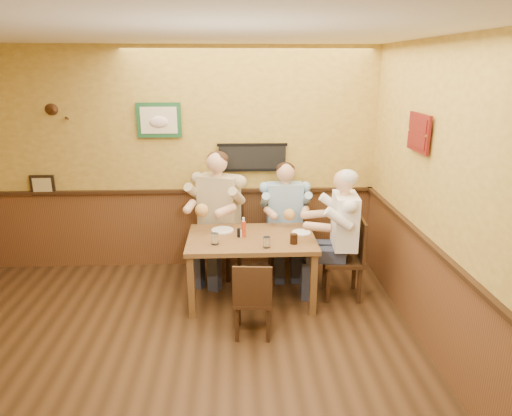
{
  "coord_description": "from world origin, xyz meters",
  "views": [
    {
      "loc": [
        0.72,
        -3.19,
        2.56
      ],
      "look_at": [
        0.94,
        1.45,
        1.1
      ],
      "focal_mm": 32.0,
      "sensor_mm": 36.0,
      "label": 1
    }
  ],
  "objects": [
    {
      "name": "room",
      "position": [
        0.14,
        0.17,
        1.69
      ],
      "size": [
        5.02,
        5.03,
        2.81
      ],
      "color": "black",
      "rests_on": "ground"
    },
    {
      "name": "hot_sauce_bottle",
      "position": [
        0.8,
        1.51,
        0.85
      ],
      "size": [
        0.07,
        0.07,
        0.2
      ],
      "primitive_type": "cylinder",
      "rotation": [
        0.0,
        0.0,
        0.42
      ],
      "color": "#BA3713",
      "rests_on": "dining_table"
    },
    {
      "name": "diner_tan_shirt",
      "position": [
        0.52,
        2.16,
        0.71
      ],
      "size": [
        0.85,
        0.85,
        1.42
      ],
      "primitive_type": null,
      "rotation": [
        0.0,
        0.0,
        -0.38
      ],
      "color": "#CBB78B",
      "rests_on": "ground"
    },
    {
      "name": "chair_right_end",
      "position": [
        1.92,
        1.52,
        0.47
      ],
      "size": [
        0.47,
        0.47,
        0.94
      ],
      "primitive_type": null,
      "rotation": [
        0.0,
        0.0,
        -1.65
      ],
      "color": "#372211",
      "rests_on": "ground"
    },
    {
      "name": "water_glass_left",
      "position": [
        0.5,
        1.31,
        0.81
      ],
      "size": [
        0.1,
        0.1,
        0.12
      ],
      "primitive_type": "cylinder",
      "rotation": [
        0.0,
        0.0,
        -0.35
      ],
      "color": "white",
      "rests_on": "dining_table"
    },
    {
      "name": "chair_back_left",
      "position": [
        0.52,
        2.16,
        0.5
      ],
      "size": [
        0.6,
        0.6,
        1.0
      ],
      "primitive_type": null,
      "rotation": [
        0.0,
        0.0,
        -0.38
      ],
      "color": "#372211",
      "rests_on": "ground"
    },
    {
      "name": "chair_near_side",
      "position": [
        0.88,
        0.78,
        0.4
      ],
      "size": [
        0.4,
        0.4,
        0.8
      ],
      "primitive_type": null,
      "rotation": [
        0.0,
        0.0,
        3.06
      ],
      "color": "#372211",
      "rests_on": "ground"
    },
    {
      "name": "plate_far_right",
      "position": [
        1.45,
        1.6,
        0.76
      ],
      "size": [
        0.27,
        0.27,
        0.01
      ],
      "primitive_type": "cylinder",
      "rotation": [
        0.0,
        0.0,
        -0.34
      ],
      "color": "white",
      "rests_on": "dining_table"
    },
    {
      "name": "chair_back_right",
      "position": [
        1.33,
        2.26,
        0.45
      ],
      "size": [
        0.42,
        0.42,
        0.89
      ],
      "primitive_type": null,
      "rotation": [
        0.0,
        0.0,
        0.02
      ],
      "color": "#372211",
      "rests_on": "ground"
    },
    {
      "name": "diner_white_elder",
      "position": [
        1.92,
        1.52,
        0.67
      ],
      "size": [
        0.67,
        0.67,
        1.34
      ],
      "primitive_type": null,
      "rotation": [
        0.0,
        0.0,
        -1.65
      ],
      "color": "white",
      "rests_on": "ground"
    },
    {
      "name": "salt_shaker",
      "position": [
        0.77,
        1.51,
        0.79
      ],
      "size": [
        0.04,
        0.04,
        0.09
      ],
      "primitive_type": "cylinder",
      "rotation": [
        0.0,
        0.0,
        0.4
      ],
      "color": "white",
      "rests_on": "dining_table"
    },
    {
      "name": "cola_tumbler",
      "position": [
        1.33,
        1.29,
        0.8
      ],
      "size": [
        0.1,
        0.1,
        0.11
      ],
      "primitive_type": "cylinder",
      "rotation": [
        0.0,
        0.0,
        0.3
      ],
      "color": "black",
      "rests_on": "dining_table"
    },
    {
      "name": "plate_far_left",
      "position": [
        0.56,
        1.71,
        0.76
      ],
      "size": [
        0.33,
        0.33,
        0.02
      ],
      "primitive_type": "cylinder",
      "rotation": [
        0.0,
        0.0,
        0.37
      ],
      "color": "white",
      "rests_on": "dining_table"
    },
    {
      "name": "water_glass_mid",
      "position": [
        1.03,
        1.19,
        0.81
      ],
      "size": [
        0.1,
        0.1,
        0.11
      ],
      "primitive_type": "cylinder",
      "rotation": [
        0.0,
        0.0,
        0.34
      ],
      "color": "silver",
      "rests_on": "dining_table"
    },
    {
      "name": "pepper_shaker",
      "position": [
        0.75,
        1.51,
        0.8
      ],
      "size": [
        0.05,
        0.05,
        0.1
      ],
      "primitive_type": "cylinder",
      "rotation": [
        0.0,
        0.0,
        0.38
      ],
      "color": "black",
      "rests_on": "dining_table"
    },
    {
      "name": "diner_blue_polo",
      "position": [
        1.33,
        2.26,
        0.64
      ],
      "size": [
        0.6,
        0.6,
        1.28
      ],
      "primitive_type": null,
      "rotation": [
        0.0,
        0.0,
        0.02
      ],
      "color": "#8EB4D5",
      "rests_on": "ground"
    },
    {
      "name": "dining_table",
      "position": [
        0.89,
        1.5,
        0.66
      ],
      "size": [
        1.4,
        0.9,
        0.75
      ],
      "color": "brown",
      "rests_on": "ground"
    }
  ]
}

